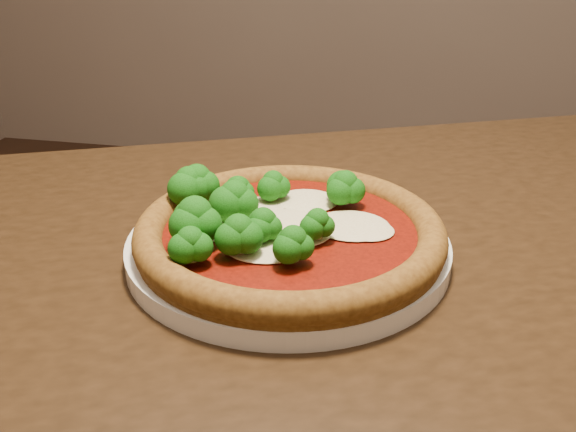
# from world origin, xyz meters

# --- Properties ---
(dining_table) EXTENTS (1.46, 1.19, 0.75)m
(dining_table) POSITION_xyz_m (-0.04, -0.24, 0.65)
(dining_table) COLOR black
(dining_table) RESTS_ON floor
(plate) EXTENTS (0.30, 0.30, 0.02)m
(plate) POSITION_xyz_m (-0.06, -0.23, 0.76)
(plate) COLOR white
(plate) RESTS_ON dining_table
(pizza) EXTENTS (0.28, 0.28, 0.06)m
(pizza) POSITION_xyz_m (-0.07, -0.24, 0.78)
(pizza) COLOR brown
(pizza) RESTS_ON plate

